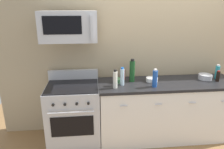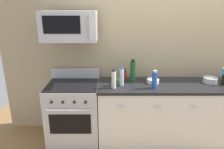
% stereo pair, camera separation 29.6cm
% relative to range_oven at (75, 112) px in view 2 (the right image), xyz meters
% --- Properties ---
extents(ground_plane, '(6.24, 6.24, 0.00)m').
position_rel_range_oven_xyz_m(ground_plane, '(1.43, -0.00, -0.47)').
color(ground_plane, olive).
extents(back_wall, '(5.20, 0.10, 2.70)m').
position_rel_range_oven_xyz_m(back_wall, '(1.43, 0.41, 0.88)').
color(back_wall, tan).
rests_on(back_wall, ground_plane).
extents(counter_unit, '(2.11, 0.66, 0.92)m').
position_rel_range_oven_xyz_m(counter_unit, '(1.43, -0.00, -0.01)').
color(counter_unit, silver).
rests_on(counter_unit, ground_plane).
extents(range_oven, '(0.76, 0.69, 1.07)m').
position_rel_range_oven_xyz_m(range_oven, '(0.00, 0.00, 0.00)').
color(range_oven, '#B7BABF').
rests_on(range_oven, ground_plane).
extents(microwave, '(0.74, 0.44, 0.40)m').
position_rel_range_oven_xyz_m(microwave, '(0.00, 0.04, 1.28)').
color(microwave, '#B7BABF').
extents(bottle_hot_sauce_red, '(0.05, 0.05, 0.19)m').
position_rel_range_oven_xyz_m(bottle_hot_sauce_red, '(0.77, 0.19, 0.54)').
color(bottle_hot_sauce_red, '#B21914').
rests_on(bottle_hot_sauce_red, countertop_slab).
extents(bottle_water_clear, '(0.06, 0.06, 0.26)m').
position_rel_range_oven_xyz_m(bottle_water_clear, '(0.72, -0.05, 0.58)').
color(bottle_water_clear, silver).
rests_on(bottle_water_clear, countertop_slab).
extents(bottle_soy_sauce_dark, '(0.06, 0.06, 0.17)m').
position_rel_range_oven_xyz_m(bottle_soy_sauce_dark, '(2.18, -0.03, 0.53)').
color(bottle_soy_sauce_dark, black).
rests_on(bottle_soy_sauce_dark, countertop_slab).
extents(bottle_soda_blue, '(0.07, 0.07, 0.26)m').
position_rel_range_oven_xyz_m(bottle_soda_blue, '(1.16, -0.16, 0.57)').
color(bottle_soda_blue, '#1E4CA5').
rests_on(bottle_soda_blue, countertop_slab).
extents(bottle_dish_soap, '(0.06, 0.06, 0.23)m').
position_rel_range_oven_xyz_m(bottle_dish_soap, '(2.23, 0.06, 0.56)').
color(bottle_dish_soap, teal).
rests_on(bottle_dish_soap, countertop_slab).
extents(bottle_vinegar_white, '(0.06, 0.06, 0.26)m').
position_rel_range_oven_xyz_m(bottle_vinegar_white, '(0.60, -0.15, 0.58)').
color(bottle_vinegar_white, silver).
rests_on(bottle_vinegar_white, countertop_slab).
extents(bottle_wine_green, '(0.08, 0.08, 0.35)m').
position_rel_range_oven_xyz_m(bottle_wine_green, '(0.89, 0.09, 0.62)').
color(bottle_wine_green, '#19471E').
rests_on(bottle_wine_green, countertop_slab).
extents(bowl_white_ceramic, '(0.18, 0.18, 0.06)m').
position_rel_range_oven_xyz_m(bowl_white_ceramic, '(1.19, 0.06, 0.48)').
color(bowl_white_ceramic, white).
rests_on(bowl_white_ceramic, countertop_slab).
extents(bowl_green_glaze, '(0.13, 0.13, 0.06)m').
position_rel_range_oven_xyz_m(bowl_green_glaze, '(0.67, 0.07, 0.48)').
color(bowl_green_glaze, '#477A4C').
rests_on(bowl_green_glaze, countertop_slab).
extents(bowl_steel_prep, '(0.21, 0.21, 0.08)m').
position_rel_range_oven_xyz_m(bowl_steel_prep, '(2.05, 0.08, 0.49)').
color(bowl_steel_prep, '#B2B5BA').
rests_on(bowl_steel_prep, countertop_slab).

